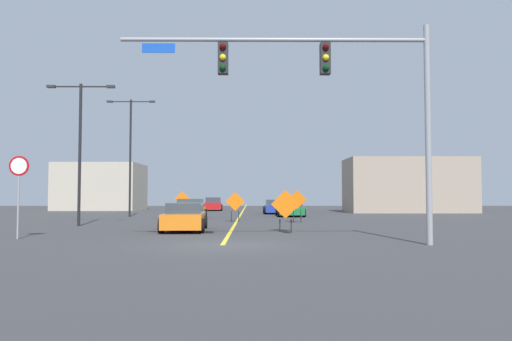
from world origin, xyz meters
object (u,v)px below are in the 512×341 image
object	(u,v)px
construction_sign_right_shoulder	(285,206)
construction_sign_median_far	(297,202)
construction_sign_median_near	(182,200)
street_lamp_far_right	(130,148)
car_blue_distant	(275,207)
traffic_signal_assembly	(329,81)
car_red_passing	(213,204)
car_yellow_mid	(190,209)
street_lamp_near_right	(80,141)
car_green_far	(290,209)
stop_sign	(19,181)
construction_sign_left_lane	(235,203)
car_orange_approaching	(185,218)

from	to	relation	value
construction_sign_right_shoulder	construction_sign_median_far	bearing A→B (deg)	81.16
construction_sign_median_near	construction_sign_median_far	size ratio (longest dim) A/B	1.02
street_lamp_far_right	car_blue_distant	bearing A→B (deg)	28.99
traffic_signal_assembly	car_red_passing	world-z (taller)	traffic_signal_assembly
street_lamp_far_right	car_red_passing	world-z (taller)	street_lamp_far_right
car_blue_distant	street_lamp_far_right	bearing A→B (deg)	-151.01
construction_sign_median_near	car_yellow_mid	world-z (taller)	construction_sign_median_near
street_lamp_near_right	car_green_far	size ratio (longest dim) A/B	1.69
stop_sign	car_green_far	size ratio (longest dim) A/B	0.69
construction_sign_left_lane	car_red_passing	world-z (taller)	construction_sign_left_lane
car_red_passing	car_orange_approaching	distance (m)	31.99
construction_sign_right_shoulder	car_green_far	bearing A→B (deg)	85.05
traffic_signal_assembly	construction_sign_right_shoulder	bearing A→B (deg)	99.96
construction_sign_left_lane	car_red_passing	size ratio (longest dim) A/B	0.42
stop_sign	construction_sign_left_lane	world-z (taller)	stop_sign
construction_sign_median_far	car_orange_approaching	size ratio (longest dim) A/B	0.43
car_green_far	traffic_signal_assembly	bearing A→B (deg)	-91.02
traffic_signal_assembly	construction_sign_median_far	distance (m)	14.61
traffic_signal_assembly	car_yellow_mid	bearing A→B (deg)	109.57
car_red_passing	construction_sign_median_far	bearing A→B (deg)	-74.39
traffic_signal_assembly	car_green_far	distance (m)	23.84
car_yellow_mid	street_lamp_far_right	bearing A→B (deg)	149.75
street_lamp_near_right	construction_sign_right_shoulder	size ratio (longest dim) A/B	4.07
street_lamp_near_right	street_lamp_far_right	bearing A→B (deg)	90.70
street_lamp_far_right	car_red_passing	size ratio (longest dim) A/B	2.08
street_lamp_near_right	construction_sign_median_near	xyz separation A→B (m)	(3.14, 17.50, -3.32)
street_lamp_far_right	car_green_far	world-z (taller)	street_lamp_far_right
street_lamp_near_right	traffic_signal_assembly	bearing A→B (deg)	-41.85
construction_sign_median_near	car_orange_approaching	world-z (taller)	construction_sign_median_near
traffic_signal_assembly	car_orange_approaching	xyz separation A→B (m)	(-5.72, 6.97, -4.84)
street_lamp_near_right	car_blue_distant	xyz separation A→B (m)	(11.36, 18.38, -4.00)
construction_sign_median_near	street_lamp_far_right	bearing A→B (deg)	-120.90
construction_sign_median_far	car_red_passing	xyz separation A→B (m)	(-6.97, 24.94, -0.58)
construction_sign_left_lane	street_lamp_far_right	bearing A→B (deg)	136.74
stop_sign	car_blue_distant	bearing A→B (deg)	67.76
construction_sign_right_shoulder	car_red_passing	bearing A→B (deg)	99.93
car_blue_distant	car_red_passing	bearing A→B (deg)	122.39
traffic_signal_assembly	car_red_passing	distance (m)	39.82
car_blue_distant	car_yellow_mid	size ratio (longest dim) A/B	1.11
car_green_far	construction_sign_median_far	bearing A→B (deg)	-91.64
construction_sign_right_shoulder	construction_sign_median_near	world-z (taller)	construction_sign_median_near
car_green_far	construction_sign_median_near	bearing A→B (deg)	152.26
stop_sign	construction_sign_median_near	size ratio (longest dim) A/B	1.55
street_lamp_near_right	car_green_far	bearing A→B (deg)	45.89
stop_sign	construction_sign_median_far	distance (m)	16.36
car_blue_distant	car_orange_approaching	distance (m)	22.65
street_lamp_far_right	car_blue_distant	world-z (taller)	street_lamp_far_right
construction_sign_median_near	car_red_passing	world-z (taller)	construction_sign_median_near
traffic_signal_assembly	construction_sign_median_near	xyz separation A→B (m)	(-8.74, 28.15, -4.17)
construction_sign_median_far	car_green_far	distance (m)	9.37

